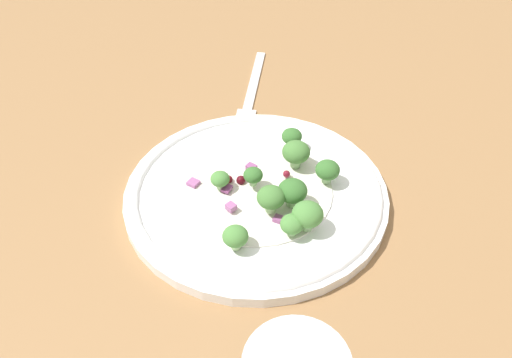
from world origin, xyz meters
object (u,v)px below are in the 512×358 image
object	(u,v)px
broccoli_floret_1	(271,198)
fork	(252,90)
broccoli_floret_0	(307,215)
broccoli_floret_2	(293,191)
plate	(256,192)

from	to	relation	value
broccoli_floret_1	fork	distance (cm)	24.14
broccoli_floret_1	broccoli_floret_0	bearing A→B (deg)	-23.70
broccoli_floret_1	broccoli_floret_2	xyz separation A→B (cm)	(1.95, 1.23, -0.04)
plate	broccoli_floret_2	size ratio (longest dim) A/B	9.23
broccoli_floret_1	broccoli_floret_2	bearing A→B (deg)	32.37
broccoli_floret_1	fork	world-z (taller)	broccoli_floret_1
broccoli_floret_0	plate	bearing A→B (deg)	139.54
broccoli_floret_2	fork	xyz separation A→B (cm)	(-7.48, 22.06, -3.03)
broccoli_floret_1	broccoli_floret_2	size ratio (longest dim) A/B	0.95
broccoli_floret_0	broccoli_floret_2	world-z (taller)	same
plate	fork	size ratio (longest dim) A/B	1.46
broccoli_floret_1	fork	bearing A→B (deg)	103.36
plate	fork	world-z (taller)	plate
plate	broccoli_floret_2	world-z (taller)	broccoli_floret_2
broccoli_floret_1	fork	xyz separation A→B (cm)	(-5.53, 23.29, -3.07)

